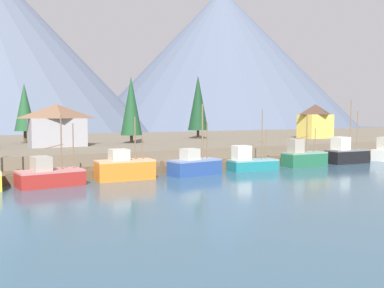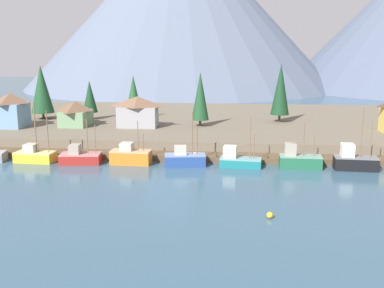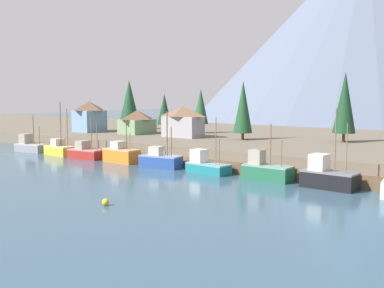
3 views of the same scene
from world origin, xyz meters
name	(u,v)px [view 3 (image 3 of 3)]	position (x,y,z in m)	size (l,w,h in m)	color
ground_plane	(242,156)	(0.00, 20.00, -0.50)	(400.00, 400.00, 1.00)	#335166
dock	(181,162)	(0.00, 1.99, 0.50)	(80.00, 4.00, 1.60)	brown
shoreline_bank	(272,142)	(0.00, 32.00, 1.25)	(400.00, 56.00, 2.50)	#665B4C
mountain_west_peak	(363,30)	(-19.84, 150.00, 38.28)	(145.29, 145.29, 76.56)	slate
fishing_boat_grey	(31,146)	(-33.37, -2.21, 1.11)	(6.66, 3.98, 6.96)	gray
fishing_boat_yellow	(60,149)	(-24.90, -1.82, 1.07)	(6.45, 3.34, 9.50)	gold
fishing_boat_red	(86,152)	(-17.37, -2.07, 1.03)	(6.56, 3.78, 7.05)	maroon
fishing_boat_orange	(121,154)	(-9.34, -1.60, 1.29)	(6.37, 2.94, 6.88)	#CC6B1E
fishing_boat_blue	(160,160)	(-0.74, -1.91, 1.14)	(6.58, 3.51, 8.37)	navy
fishing_boat_teal	(206,165)	(7.57, -1.71, 1.07)	(6.48, 3.21, 7.80)	#196B70
fishing_boat_green	(266,170)	(16.72, -1.47, 1.26)	(6.30, 2.69, 7.19)	#1E5B3D
fishing_boat_black	(327,177)	(24.82, -1.68, 1.37)	(6.40, 3.11, 9.31)	black
house_blue	(89,116)	(-37.30, 15.52, 6.01)	(5.54, 6.17, 6.89)	#6689A8
house_green	(137,122)	(-25.25, 18.42, 5.08)	(5.49, 7.08, 5.04)	#6B8E66
house_grey	(183,121)	(-12.41, 18.08, 5.64)	(8.11, 4.38, 6.14)	gray
conifer_near_left	(201,106)	(-15.48, 28.17, 8.33)	(3.29, 3.29, 9.71)	#4C3823
conifer_near_right	(129,102)	(-35.67, 26.53, 9.17)	(4.94, 4.94, 11.91)	#4C3823
conifer_mid_left	(345,103)	(16.30, 27.43, 9.45)	(3.94, 3.94, 12.30)	#4C3823
conifer_mid_right	(164,109)	(-25.01, 27.08, 7.55)	(3.23, 3.23, 8.54)	#4C3823
conifer_back_left	(243,107)	(-0.12, 20.49, 8.55)	(3.49, 3.49, 10.84)	#4C3823
channel_buoy	(106,202)	(10.87, -23.12, 0.35)	(0.70, 0.70, 0.70)	gold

